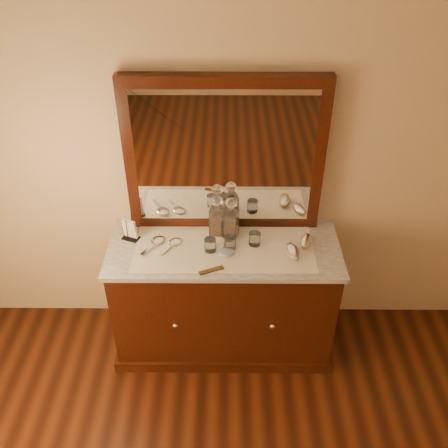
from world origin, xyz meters
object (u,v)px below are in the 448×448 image
at_px(pin_dish, 226,252).
at_px(decanter_right, 231,221).
at_px(brush_near, 293,252).
at_px(mirror_frame, 224,156).
at_px(hand_mirror_outer, 156,242).
at_px(dresser_cabinet, 224,298).
at_px(hand_mirror_inner, 173,244).
at_px(comb, 211,270).
at_px(brush_far, 306,241).
at_px(napkin_rack, 130,230).
at_px(decanter_left, 217,219).

xyz_separation_m(pin_dish, decanter_right, (0.03, 0.18, 0.10)).
bearing_deg(brush_near, decanter_right, 153.34).
distance_m(mirror_frame, pin_dish, 0.58).
height_order(pin_dish, hand_mirror_outer, hand_mirror_outer).
xyz_separation_m(mirror_frame, pin_dish, (0.01, -0.31, -0.49)).
bearing_deg(hand_mirror_outer, decanter_right, 10.25).
bearing_deg(decanter_right, dresser_cabinet, -110.43).
bearing_deg(mirror_frame, hand_mirror_inner, -144.24).
relative_size(brush_near, hand_mirror_outer, 0.78).
distance_m(comb, decanter_right, 0.37).
relative_size(dresser_cabinet, hand_mirror_inner, 7.28).
height_order(comb, brush_far, brush_far).
relative_size(dresser_cabinet, napkin_rack, 8.59).
bearing_deg(pin_dish, decanter_right, 81.05).
distance_m(dresser_cabinet, pin_dish, 0.46).
height_order(hand_mirror_outer, hand_mirror_inner, hand_mirror_outer).
bearing_deg(dresser_cabinet, pin_dish, -77.61).
xyz_separation_m(dresser_cabinet, pin_dish, (0.01, -0.06, 0.45)).
bearing_deg(brush_near, brush_far, 48.40).
bearing_deg(comb, brush_near, -5.51).
distance_m(pin_dish, hand_mirror_outer, 0.45).
distance_m(napkin_rack, hand_mirror_inner, 0.28).
xyz_separation_m(comb, brush_far, (0.58, 0.25, 0.02)).
xyz_separation_m(dresser_cabinet, brush_far, (0.51, 0.03, 0.46)).
height_order(decanter_right, hand_mirror_inner, decanter_right).
height_order(dresser_cabinet, brush_near, brush_near).
distance_m(dresser_cabinet, napkin_rack, 0.78).
bearing_deg(decanter_right, mirror_frame, 107.80).
bearing_deg(pin_dish, napkin_rack, 166.28).
bearing_deg(pin_dish, dresser_cabinet, 102.39).
bearing_deg(brush_near, hand_mirror_inner, 172.94).
height_order(dresser_cabinet, pin_dish, pin_dish).
height_order(comb, brush_near, brush_near).
bearing_deg(mirror_frame, dresser_cabinet, -90.00).
bearing_deg(hand_mirror_inner, pin_dish, -13.77).
height_order(comb, hand_mirror_inner, hand_mirror_inner).
bearing_deg(decanter_left, pin_dish, -73.60).
distance_m(decanter_right, hand_mirror_inner, 0.39).
bearing_deg(hand_mirror_outer, napkin_rack, 161.66).
height_order(decanter_left, decanter_right, decanter_right).
distance_m(dresser_cabinet, brush_far, 0.69).
xyz_separation_m(decanter_left, brush_far, (0.56, -0.11, -0.09)).
relative_size(decanter_right, hand_mirror_inner, 1.47).
bearing_deg(brush_near, decanter_left, 154.96).
bearing_deg(comb, pin_dish, 38.93).
height_order(pin_dish, hand_mirror_inner, hand_mirror_inner).
height_order(brush_near, hand_mirror_inner, brush_near).
height_order(mirror_frame, hand_mirror_outer, mirror_frame).
distance_m(comb, hand_mirror_outer, 0.43).
xyz_separation_m(napkin_rack, hand_mirror_outer, (0.16, -0.05, -0.05)).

